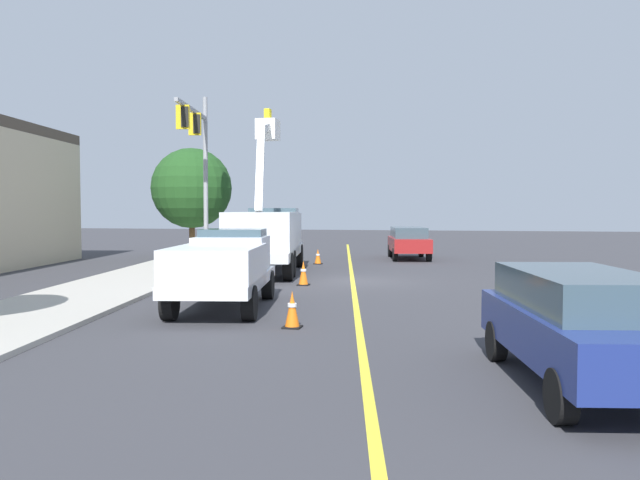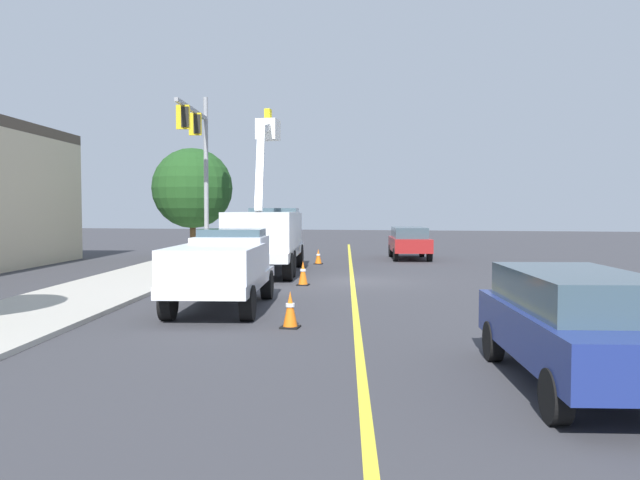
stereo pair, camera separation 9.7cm
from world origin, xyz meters
name	(u,v)px [view 2 (the right image)]	position (x,y,z in m)	size (l,w,h in m)	color
ground	(352,281)	(0.00, 0.00, 0.00)	(120.00, 120.00, 0.00)	#38383D
sidewalk_far_side	(137,279)	(-1.37, 7.87, 0.06)	(60.00, 3.60, 0.12)	#B2ADA3
lane_centre_stripe	(352,281)	(0.00, 0.00, 0.00)	(50.00, 0.16, 0.01)	yellow
utility_bucket_truck	(267,234)	(2.31, 3.94, 1.62)	(8.51, 3.87, 7.02)	silver
service_pickup_truck	(222,266)	(-7.20, 2.29, 1.12)	(5.88, 3.03, 2.06)	white
passing_minivan	(409,241)	(11.13, -1.26, 0.97)	(5.05, 2.69, 1.69)	maroon
trailing_sedan	(578,321)	(-13.10, -5.47, 0.97)	(5.05, 2.69, 1.69)	navy
traffic_cone_leading	(290,310)	(-9.47, -0.15, 0.40)	(0.40, 0.40, 0.82)	black
traffic_cone_mid_front	(303,273)	(-1.65, 1.46, 0.42)	(0.40, 0.40, 0.85)	black
traffic_cone_mid_rear	(318,257)	(6.91, 2.78, 0.36)	(0.40, 0.40, 0.74)	black
traffic_signal_mast	(199,151)	(4.61, 7.88, 5.32)	(5.42, 1.13, 8.02)	gray
street_tree_right	(192,188)	(9.85, 10.51, 3.80)	(4.39, 4.39, 6.00)	brown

